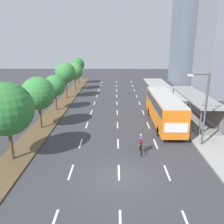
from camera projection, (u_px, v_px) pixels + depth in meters
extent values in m
plane|color=#38383D|center=(119.00, 177.00, 16.54)|extent=(140.00, 140.00, 0.00)
cube|color=brown|center=(62.00, 104.00, 35.80)|extent=(2.60, 52.00, 0.12)
cube|color=#9E9E99|center=(178.00, 104.00, 35.57)|extent=(4.50, 52.00, 0.15)
cube|color=white|center=(53.00, 223.00, 12.32)|extent=(0.14, 2.12, 0.01)
cube|color=white|center=(71.00, 172.00, 17.19)|extent=(0.14, 2.12, 0.01)
cube|color=white|center=(81.00, 143.00, 22.06)|extent=(0.14, 2.12, 0.01)
cube|color=white|center=(87.00, 125.00, 26.93)|extent=(0.14, 2.12, 0.01)
cube|color=white|center=(91.00, 112.00, 31.80)|extent=(0.14, 2.12, 0.01)
cube|color=white|center=(94.00, 103.00, 36.68)|extent=(0.14, 2.12, 0.01)
cube|color=white|center=(97.00, 96.00, 41.55)|extent=(0.14, 2.12, 0.01)
cube|color=white|center=(99.00, 90.00, 46.42)|extent=(0.14, 2.12, 0.01)
cube|color=white|center=(100.00, 86.00, 51.29)|extent=(0.14, 2.12, 0.01)
cube|color=white|center=(102.00, 82.00, 56.16)|extent=(0.14, 2.12, 0.01)
cube|color=white|center=(120.00, 224.00, 12.28)|extent=(0.14, 2.12, 0.01)
cube|color=white|center=(119.00, 172.00, 17.15)|extent=(0.14, 2.12, 0.01)
cube|color=white|center=(118.00, 143.00, 22.02)|extent=(0.14, 2.12, 0.01)
cube|color=white|center=(118.00, 125.00, 26.89)|extent=(0.14, 2.12, 0.01)
cube|color=white|center=(117.00, 112.00, 31.76)|extent=(0.14, 2.12, 0.01)
cube|color=white|center=(117.00, 103.00, 36.63)|extent=(0.14, 2.12, 0.01)
cube|color=white|center=(117.00, 96.00, 41.50)|extent=(0.14, 2.12, 0.01)
cube|color=white|center=(117.00, 90.00, 46.37)|extent=(0.14, 2.12, 0.01)
cube|color=white|center=(116.00, 86.00, 51.24)|extent=(0.14, 2.12, 0.01)
cube|color=white|center=(116.00, 82.00, 56.12)|extent=(0.14, 2.12, 0.01)
cube|color=white|center=(188.00, 224.00, 12.23)|extent=(0.14, 2.12, 0.01)
cube|color=white|center=(167.00, 173.00, 17.10)|extent=(0.14, 2.12, 0.01)
cube|color=white|center=(156.00, 144.00, 21.97)|extent=(0.14, 2.12, 0.01)
cube|color=white|center=(148.00, 125.00, 26.85)|extent=(0.14, 2.12, 0.01)
cube|color=white|center=(143.00, 112.00, 31.72)|extent=(0.14, 2.12, 0.01)
cube|color=white|center=(139.00, 103.00, 36.59)|extent=(0.14, 2.12, 0.01)
cube|color=white|center=(137.00, 96.00, 41.46)|extent=(0.14, 2.12, 0.01)
cube|color=white|center=(134.00, 90.00, 46.33)|extent=(0.14, 2.12, 0.01)
cube|color=white|center=(133.00, 86.00, 51.20)|extent=(0.14, 2.12, 0.01)
cube|color=white|center=(131.00, 82.00, 56.07)|extent=(0.14, 2.12, 0.01)
cube|color=gray|center=(193.00, 118.00, 28.92)|extent=(2.60, 11.95, 0.10)
cylinder|color=#56565B|center=(200.00, 122.00, 23.06)|extent=(0.16, 0.16, 2.60)
cylinder|color=#56565B|center=(173.00, 97.00, 34.04)|extent=(0.16, 0.16, 2.60)
cylinder|color=#56565B|center=(189.00, 97.00, 34.01)|extent=(0.16, 0.16, 2.60)
cube|color=gray|center=(204.00, 107.00, 28.52)|extent=(0.10, 11.35, 2.34)
cube|color=gray|center=(195.00, 96.00, 28.14)|extent=(2.90, 12.35, 0.16)
cube|color=orange|center=(164.00, 109.00, 26.66)|extent=(2.50, 11.20, 2.80)
cube|color=#2D3D4C|center=(164.00, 102.00, 26.42)|extent=(2.54, 10.30, 0.90)
cube|color=#B7B7B7|center=(165.00, 96.00, 26.24)|extent=(2.45, 10.98, 0.12)
cube|color=#2D3D4C|center=(156.00, 95.00, 31.95)|extent=(2.25, 0.06, 1.54)
cube|color=white|center=(176.00, 128.00, 21.33)|extent=(2.12, 0.04, 0.90)
cylinder|color=black|center=(149.00, 112.00, 30.39)|extent=(0.30, 1.00, 1.00)
cylinder|color=black|center=(167.00, 112.00, 30.36)|extent=(0.30, 1.00, 1.00)
cylinder|color=black|center=(159.00, 131.00, 23.73)|extent=(0.30, 1.00, 1.00)
cylinder|color=black|center=(181.00, 131.00, 23.70)|extent=(0.30, 1.00, 1.00)
torus|color=black|center=(140.00, 146.00, 20.58)|extent=(0.06, 0.72, 0.72)
torus|color=black|center=(141.00, 152.00, 19.52)|extent=(0.06, 0.72, 0.72)
cylinder|color=black|center=(141.00, 146.00, 19.97)|extent=(0.05, 0.94, 0.05)
cylinder|color=black|center=(141.00, 148.00, 19.93)|extent=(0.05, 0.57, 0.42)
cylinder|color=black|center=(141.00, 147.00, 19.77)|extent=(0.04, 0.04, 0.40)
cube|color=black|center=(141.00, 145.00, 19.72)|extent=(0.12, 0.24, 0.06)
cylinder|color=black|center=(140.00, 141.00, 20.37)|extent=(0.46, 0.04, 0.04)
cube|color=#234CA8|center=(141.00, 140.00, 19.80)|extent=(0.30, 0.36, 0.59)
cube|color=#A82323|center=(141.00, 141.00, 19.64)|extent=(0.26, 0.26, 0.42)
sphere|color=tan|center=(141.00, 135.00, 19.79)|extent=(0.20, 0.20, 0.20)
cylinder|color=brown|center=(139.00, 145.00, 19.88)|extent=(0.12, 0.42, 0.25)
cylinder|color=brown|center=(139.00, 147.00, 20.12)|extent=(0.10, 0.17, 0.41)
cylinder|color=brown|center=(142.00, 145.00, 19.88)|extent=(0.12, 0.42, 0.25)
cylinder|color=brown|center=(142.00, 147.00, 20.12)|extent=(0.10, 0.17, 0.41)
cylinder|color=#234CA8|center=(139.00, 139.00, 19.99)|extent=(0.09, 0.47, 0.28)
cylinder|color=#234CA8|center=(143.00, 139.00, 19.99)|extent=(0.09, 0.47, 0.28)
cylinder|color=brown|center=(11.00, 144.00, 18.54)|extent=(0.28, 0.28, 2.61)
sphere|color=#2D7533|center=(7.00, 109.00, 17.73)|extent=(4.09, 4.09, 4.09)
cylinder|color=brown|center=(40.00, 117.00, 25.42)|extent=(0.28, 0.28, 2.52)
sphere|color=#38843D|center=(38.00, 93.00, 24.68)|extent=(3.50, 3.50, 3.50)
cylinder|color=brown|center=(56.00, 102.00, 32.32)|extent=(0.28, 0.28, 2.28)
sphere|color=#38843D|center=(55.00, 86.00, 31.68)|extent=(2.89, 2.89, 2.89)
cylinder|color=brown|center=(66.00, 89.00, 39.08)|extent=(0.28, 0.28, 2.96)
sphere|color=#38843D|center=(65.00, 73.00, 38.31)|extent=(3.34, 3.34, 3.34)
cylinder|color=brown|center=(75.00, 83.00, 46.01)|extent=(0.28, 0.28, 2.48)
sphere|color=#4C8E42|center=(75.00, 71.00, 45.33)|extent=(3.11, 3.11, 3.11)
cylinder|color=brown|center=(78.00, 77.00, 52.79)|extent=(0.28, 0.28, 3.14)
sphere|color=#2D7533|center=(78.00, 65.00, 52.03)|extent=(2.89, 2.89, 2.89)
cylinder|color=#4C4C51|center=(205.00, 110.00, 20.57)|extent=(0.18, 0.18, 6.50)
cylinder|color=#4C4C51|center=(200.00, 74.00, 19.70)|extent=(1.60, 0.12, 0.12)
cube|color=silver|center=(190.00, 75.00, 19.73)|extent=(0.44, 0.24, 0.16)
cube|color=slate|center=(193.00, 27.00, 50.43)|extent=(7.13, 9.50, 24.39)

